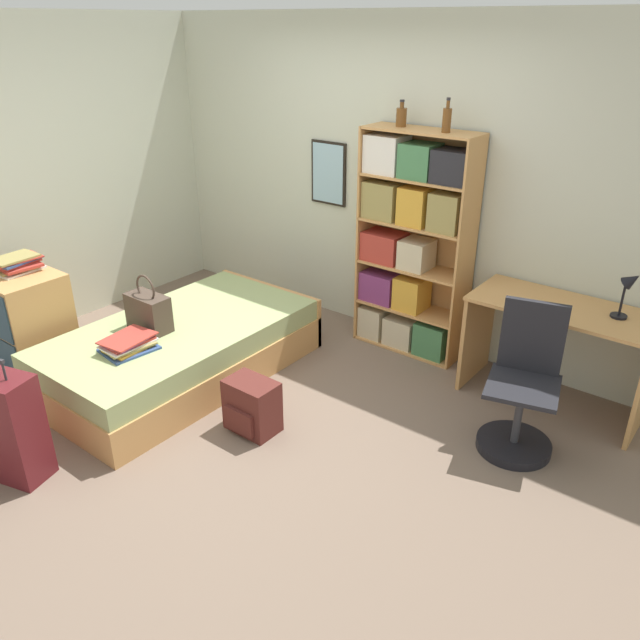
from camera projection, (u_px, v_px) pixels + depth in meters
The scene contains 16 objects.
ground_plane at pixel (248, 405), 4.52m from camera, with size 14.00×14.00×0.00m, color #756051.
wall_back at pixel (383, 183), 5.17m from camera, with size 10.00×0.09×2.60m.
wall_left at pixel (40, 180), 5.25m from camera, with size 0.06×10.00×2.60m.
bed at pixel (183, 349), 4.83m from camera, with size 1.13×2.08×0.43m.
handbag at pixel (149, 312), 4.59m from camera, with size 0.34×0.18×0.43m.
book_stack_on_bed at pixel (129, 344), 4.34m from camera, with size 0.33×0.38×0.10m.
suitcase at pixel (2, 425), 3.70m from camera, with size 0.54×0.36×0.82m.
dresser at pixel (24, 323), 4.82m from camera, with size 0.67×0.53×0.81m.
magazine_pile_on_dresser at pixel (17, 264), 4.68m from camera, with size 0.30×0.36×0.12m.
bookcase at pixel (409, 244), 4.96m from camera, with size 0.91×0.32×1.80m.
bottle_green at pixel (401, 116), 4.64m from camera, with size 0.08×0.08×0.19m.
bottle_brown at pixel (447, 119), 4.39m from camera, with size 0.06×0.06×0.24m.
desk at pixel (559, 337), 4.33m from camera, with size 1.23×0.56×0.77m.
desk_lamp at pixel (629, 287), 3.96m from camera, with size 0.15×0.11×0.34m.
desk_chair at pixel (521, 404), 3.96m from camera, with size 0.53×0.53×0.97m.
backpack at pixel (252, 406), 4.17m from camera, with size 0.35×0.26×0.37m.
Camera 1 is at (2.75, -2.68, 2.51)m, focal length 35.00 mm.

